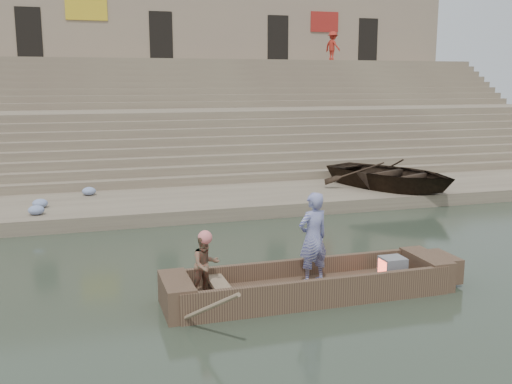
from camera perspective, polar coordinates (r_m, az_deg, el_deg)
name	(u,v)px	position (r m, az deg, el deg)	size (l,w,h in m)	color
ground	(425,278)	(12.86, 16.19, -8.05)	(120.00, 120.00, 0.00)	#283326
lower_landing	(292,197)	(19.74, 3.52, -0.49)	(32.00, 4.00, 0.40)	gray
mid_landing	(234,140)	(26.65, -2.12, 5.08)	(32.00, 3.00, 2.80)	gray
upper_landing	(202,107)	(33.36, -5.26, 8.26)	(32.00, 3.00, 5.20)	gray
ghat_steps	(225,129)	(28.24, -3.01, 6.21)	(32.00, 11.00, 5.20)	gray
building_wall	(188,55)	(37.28, -6.64, 13.12)	(32.00, 5.07, 11.20)	gray
main_rowboat	(309,291)	(11.36, 5.25, -9.61)	(5.00, 1.30, 0.22)	brown
rowboat_trim	(320,280)	(11.36, 6.24, -8.57)	(6.04, 2.63, 1.82)	brown
standing_man	(313,238)	(11.23, 5.59, -4.49)	(0.65, 0.43, 1.78)	navy
rowing_man	(206,265)	(10.64, -4.96, -7.12)	(0.56, 0.43, 1.15)	#236946
television	(392,267)	(12.00, 13.15, -7.15)	(0.46, 0.42, 0.40)	slate
beached_rowboat	(391,174)	(20.62, 13.06, 1.69)	(3.39, 4.75, 0.98)	#2D2116
pedestrian	(333,46)	(35.09, 7.51, 13.95)	(1.07, 0.62, 1.66)	#A4271B
cloth_bundles	(36,201)	(18.57, -20.69, -0.85)	(3.73, 2.94, 0.26)	#3F5999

